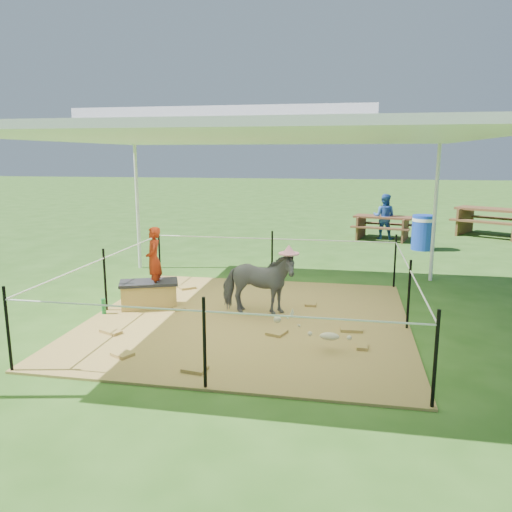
% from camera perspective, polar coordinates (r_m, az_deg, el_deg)
% --- Properties ---
extents(ground, '(90.00, 90.00, 0.00)m').
position_cam_1_polar(ground, '(7.41, -0.86, -7.36)').
color(ground, '#2D5919').
rests_on(ground, ground).
extents(hay_patch, '(4.60, 4.60, 0.03)m').
position_cam_1_polar(hay_patch, '(7.41, -0.86, -7.25)').
color(hay_patch, brown).
rests_on(hay_patch, ground).
extents(canopy_tent, '(6.30, 6.30, 2.90)m').
position_cam_1_polar(canopy_tent, '(7.02, -0.93, 13.91)').
color(canopy_tent, silver).
rests_on(canopy_tent, ground).
extents(rope_fence, '(4.54, 4.54, 1.00)m').
position_cam_1_polar(rope_fence, '(7.23, -0.88, -2.53)').
color(rope_fence, black).
rests_on(rope_fence, ground).
extents(straw_bale, '(0.93, 0.70, 0.37)m').
position_cam_1_polar(straw_bale, '(8.07, -12.10, -4.44)').
color(straw_bale, '#AE873F').
rests_on(straw_bale, hay_patch).
extents(dark_cloth, '(1.00, 0.76, 0.05)m').
position_cam_1_polar(dark_cloth, '(8.02, -12.16, -3.00)').
color(dark_cloth, black).
rests_on(dark_cloth, straw_bale).
extents(woman, '(0.36, 0.43, 1.01)m').
position_cam_1_polar(woman, '(7.87, -11.63, 0.35)').
color(woman, '#A2270F').
rests_on(woman, straw_bale).
extents(green_bottle, '(0.08, 0.08, 0.23)m').
position_cam_1_polar(green_bottle, '(7.93, -17.02, -5.51)').
color(green_bottle, '#1B7A33').
rests_on(green_bottle, hay_patch).
extents(pony, '(1.14, 0.52, 0.96)m').
position_cam_1_polar(pony, '(7.47, 0.22, -3.14)').
color(pony, '#535359').
rests_on(pony, hay_patch).
extents(pink_hat, '(0.30, 0.30, 0.14)m').
position_cam_1_polar(pink_hat, '(7.35, 0.22, 1.01)').
color(pink_hat, pink).
rests_on(pink_hat, pony).
extents(foal, '(0.77, 0.43, 0.43)m').
position_cam_1_polar(foal, '(6.23, 8.41, -8.86)').
color(foal, beige).
rests_on(foal, hay_patch).
extents(trash_barrel, '(0.76, 0.76, 0.89)m').
position_cam_1_polar(trash_barrel, '(13.48, 18.57, 2.56)').
color(trash_barrel, '#183CB7').
rests_on(trash_barrel, ground).
extents(picnic_table_near, '(1.85, 1.52, 0.68)m').
position_cam_1_polar(picnic_table_near, '(14.87, 14.29, 3.17)').
color(picnic_table_near, brown).
rests_on(picnic_table_near, ground).
extents(picnic_table_far, '(2.46, 2.27, 0.84)m').
position_cam_1_polar(picnic_table_far, '(16.55, 25.33, 3.51)').
color(picnic_table_far, '#532E1C').
rests_on(picnic_table_far, ground).
extents(distant_person, '(0.74, 0.64, 1.31)m').
position_cam_1_polar(distant_person, '(14.84, 14.43, 4.38)').
color(distant_person, '#2D59AB').
rests_on(distant_person, ground).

